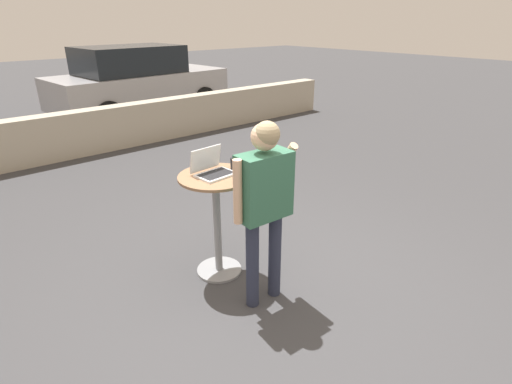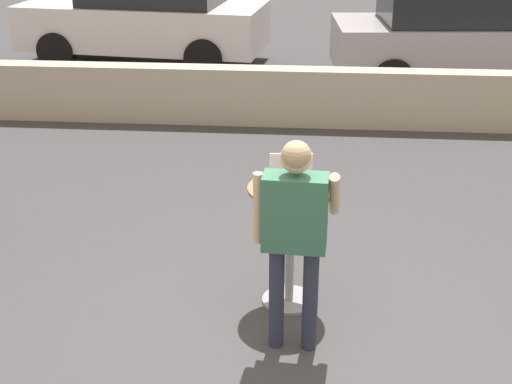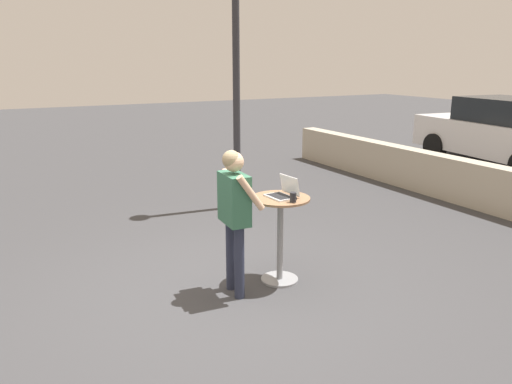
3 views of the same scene
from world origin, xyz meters
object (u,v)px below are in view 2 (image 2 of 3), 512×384
cafe_table (290,229)px  parked_car_further_down (146,17)px  standing_person (295,221)px  coffee_mug (322,181)px  parked_car_near_street (464,34)px  laptop (291,179)px

cafe_table → parked_car_further_down: (-2.96, 8.03, 0.19)m
standing_person → coffee_mug: bearing=73.4°
standing_person → parked_car_near_street: (2.50, 7.51, -0.18)m
parked_car_further_down → standing_person: bearing=-70.8°
parked_car_near_street → standing_person: bearing=-108.4°
laptop → standing_person: 0.64m
coffee_mug → cafe_table: bearing=-175.4°
parked_car_further_down → parked_car_near_street: bearing=-11.5°
laptop → parked_car_further_down: bearing=110.3°
laptop → standing_person: bearing=-85.4°
standing_person → parked_car_further_down: bearing=109.2°
parked_car_further_down → cafe_table: bearing=-69.8°
parked_car_further_down → coffee_mug: bearing=-68.3°
laptop → parked_car_further_down: 8.52m
coffee_mug → parked_car_near_street: 7.27m
standing_person → cafe_table: bearing=94.6°
laptop → parked_car_near_street: size_ratio=0.08×
laptop → standing_person: standing_person is taller
laptop → coffee_mug: (0.24, -0.02, 0.00)m
laptop → coffee_mug: bearing=-4.5°
cafe_table → parked_car_near_street: parked_car_near_street is taller
laptop → parked_car_further_down: parked_car_further_down is taller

